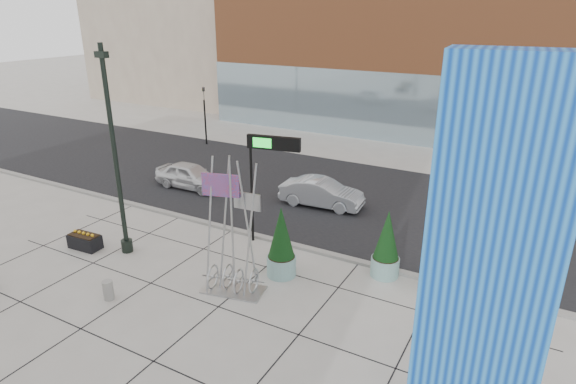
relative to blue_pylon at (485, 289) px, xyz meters
The scene contains 18 objects.
ground 10.31m from the blue_pylon, 162.54° to the left, with size 160.00×160.00×0.00m, color #9E9991.
street_asphalt 16.21m from the blue_pylon, 125.05° to the left, with size 80.00×12.00×0.02m, color black.
curb_edge 12.02m from the blue_pylon, 142.81° to the left, with size 80.00×0.30×0.12m, color gray.
tower_podium 30.91m from the blue_pylon, 105.01° to the left, with size 34.00×10.00×11.00m, color #A5592F.
tower_glass_front 26.33m from the blue_pylon, 107.72° to the left, with size 34.00×0.60×5.00m, color #8CA5B2.
blue_pylon is the anchor object (origin of this frame).
lamp_post 13.96m from the blue_pylon, 166.77° to the left, with size 0.51×0.45×8.11m.
public_art_sculpture 9.08m from the blue_pylon, 160.44° to the left, with size 2.31×1.47×4.85m.
concrete_bollard 12.14m from the blue_pylon, behind, with size 0.35×0.35×0.68m, color gray.
overhead_street_sign 11.00m from the blue_pylon, 143.78° to the left, with size 2.17×0.59×4.61m.
round_planter_east 7.39m from the blue_pylon, 107.28° to the left, with size 0.94×0.94×2.34m.
round_planter_mid 8.05m from the blue_pylon, 120.99° to the left, with size 1.04×1.04×2.59m.
round_planter_west 9.03m from the blue_pylon, 147.26° to the left, with size 1.08×1.08×2.70m.
box_planter_north 15.97m from the blue_pylon, behind, with size 1.37×0.75×0.73m.
car_white_west 19.40m from the blue_pylon, 147.62° to the left, with size 1.62×4.03×1.37m, color white.
car_silver_mid 14.73m from the blue_pylon, 127.67° to the left, with size 1.44×4.13×1.36m, color #B8BAC0.
car_dark_east 16.04m from the blue_pylon, 89.35° to the left, with size 2.23×5.48×1.59m, color black.
traffic_signal 27.61m from the blue_pylon, 139.67° to the left, with size 0.15×0.18×4.10m.
Camera 1 is at (9.54, -11.65, 9.22)m, focal length 30.00 mm.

